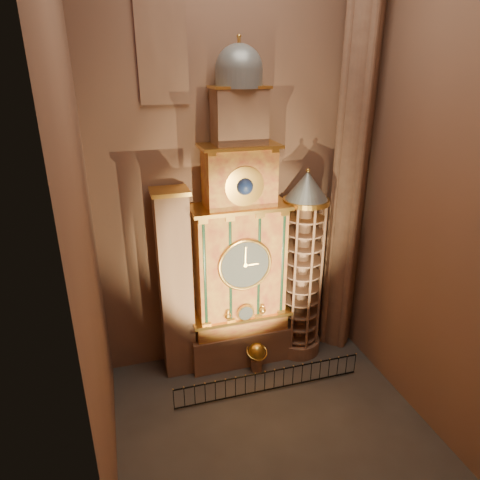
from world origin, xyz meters
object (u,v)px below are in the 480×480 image
object	(u,v)px
astronomical_clock	(239,250)
portrait_tower	(175,285)
celestial_globe	(257,354)
iron_railing	(269,381)
stair_turret	(302,268)

from	to	relation	value
astronomical_clock	portrait_tower	xyz separation A→B (m)	(-3.40, 0.02, -1.53)
celestial_globe	iron_railing	xyz separation A→B (m)	(0.09, -1.77, -0.36)
astronomical_clock	iron_railing	distance (m)	6.82
astronomical_clock	portrait_tower	bearing A→B (deg)	179.71
stair_turret	celestial_globe	size ratio (longest dim) A/B	6.40
astronomical_clock	iron_railing	world-z (taller)	astronomical_clock
astronomical_clock	stair_turret	size ratio (longest dim) A/B	1.55
astronomical_clock	celestial_globe	distance (m)	5.86
stair_turret	astronomical_clock	bearing A→B (deg)	175.70
portrait_tower	celestial_globe	xyz separation A→B (m)	(3.97, -1.38, -4.14)
portrait_tower	celestial_globe	size ratio (longest dim) A/B	6.04
portrait_tower	stair_turret	size ratio (longest dim) A/B	0.94
astronomical_clock	stair_turret	xyz separation A→B (m)	(3.50, -0.26, -1.41)
astronomical_clock	portrait_tower	world-z (taller)	astronomical_clock
astronomical_clock	portrait_tower	size ratio (longest dim) A/B	1.64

